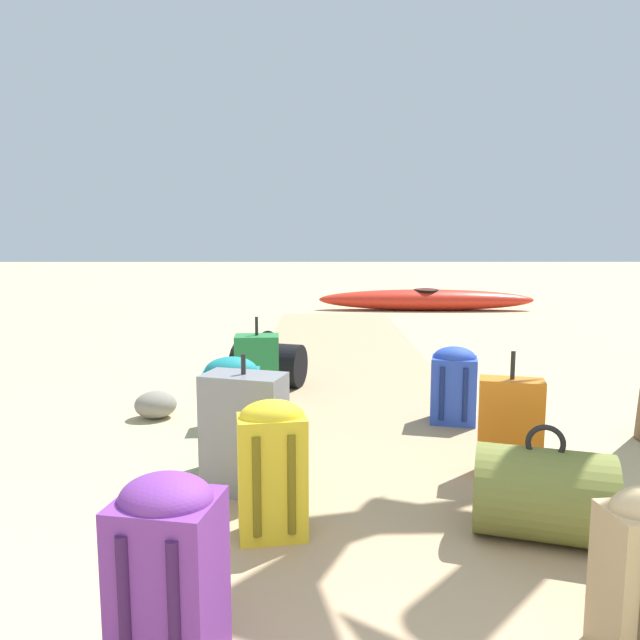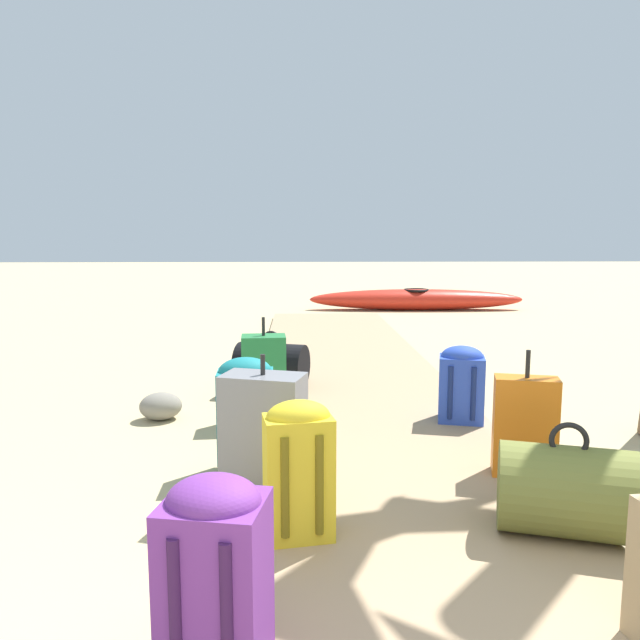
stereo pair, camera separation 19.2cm
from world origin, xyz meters
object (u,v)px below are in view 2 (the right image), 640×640
Objects in this scene: backpack_yellow at (299,466)px; backpack_purple at (215,573)px; duffel_bag_olive at (566,491)px; backpack_blue at (461,382)px; backpack_teal at (246,406)px; suitcase_green at (264,374)px; duffel_bag_black at (271,364)px; suitcase_grey at (264,434)px; kayak at (416,299)px; suitcase_orange at (525,426)px.

backpack_purple is at bearing -106.60° from backpack_yellow.
backpack_yellow is 0.93× the size of duffel_bag_olive.
backpack_blue is 0.82× the size of duffel_bag_olive.
duffel_bag_olive is (1.46, -0.95, -0.12)m from backpack_teal.
duffel_bag_black is (0.02, 0.79, -0.10)m from suitcase_green.
backpack_blue is at bearing 41.18° from suitcase_grey.
backpack_blue is 1.43m from suitcase_green.
backpack_teal reaches higher than kayak.
suitcase_orange is 1.14× the size of backpack_teal.
suitcase_grey reaches higher than duffel_bag_black.
backpack_teal reaches higher than duffel_bag_olive.
duffel_bag_olive is at bearing -95.83° from suitcase_orange.
backpack_purple reaches higher than backpack_yellow.
suitcase_orange is (0.08, -0.98, -0.01)m from backpack_blue.
backpack_yellow is at bearing -69.72° from suitcase_grey.
backpack_teal is 0.99× the size of backpack_purple.
backpack_yellow reaches higher than backpack_teal.
suitcase_grey is at bearing -138.82° from backpack_blue.
suitcase_green is 2.39m from duffel_bag_olive.
backpack_teal is at bearing -93.00° from suitcase_green.
duffel_bag_olive is at bearing -89.57° from backpack_blue.
suitcase_orange is (1.23, 0.65, -0.05)m from backpack_yellow.
duffel_bag_olive is at bearing 29.73° from backpack_purple.
duffel_bag_olive is (1.39, -2.73, 0.01)m from duffel_bag_black.
backpack_yellow is at bearing 73.40° from backpack_purple.
suitcase_grey is at bearing 110.28° from backpack_yellow.
suitcase_grey is (-1.40, -0.17, 0.03)m from suitcase_orange.
backpack_yellow is at bearing -125.15° from backpack_blue.
suitcase_orange is at bearing -54.73° from duffel_bag_black.
suitcase_grey reaches higher than backpack_purple.
kayak is at bearing 72.15° from backpack_teal.
suitcase_green is at bearing -91.48° from duffel_bag_black.
kayak is at bearing 82.95° from duffel_bag_olive.
backpack_yellow is 2.72m from duffel_bag_black.
suitcase_green is at bearing 90.18° from backpack_purple.
duffel_bag_olive is at bearing -97.05° from kayak.
duffel_bag_black is (-0.23, 2.71, -0.13)m from backpack_yellow.
suitcase_green reaches higher than duffel_bag_black.
duffel_bag_olive reaches higher than kayak.
suitcase_grey is (-0.17, 0.47, -0.01)m from backpack_yellow.
backpack_purple reaches higher than backpack_blue.
duffel_bag_black reaches higher than kayak.
suitcase_green is at bearing 97.51° from backpack_yellow.
backpack_yellow is 0.89× the size of duffel_bag_black.
duffel_bag_black is at bearing -111.94° from kayak.
backpack_purple is 1.29m from suitcase_grey.
suitcase_green is 1.04× the size of duffel_bag_black.
suitcase_grey is (0.08, -1.44, 0.02)m from suitcase_green.
backpack_teal reaches higher than backpack_blue.
backpack_yellow is at bearing 179.18° from duffel_bag_olive.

